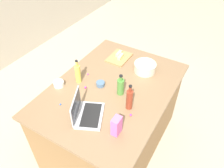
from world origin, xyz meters
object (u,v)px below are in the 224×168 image
laptop (85,112)px  bottle_oil (78,73)px  mixing_bowl_large (145,67)px  butter_stick_left (120,57)px  ramekin_medium (59,84)px  ramekin_small (100,84)px  candy_bag (116,126)px  cutting_board (119,58)px  butter_stick_right (119,54)px  bottle_olive (121,86)px  bottle_soy (129,99)px

laptop → bottle_oil: size_ratio=1.42×
laptop → mixing_bowl_large: 0.86m
butter_stick_left → ramekin_medium: 0.78m
butter_stick_left → ramekin_small: butter_stick_left is taller
ramekin_small → ramekin_medium: size_ratio=0.83×
mixing_bowl_large → butter_stick_left: (0.06, 0.34, -0.02)m
mixing_bowl_large → candy_bag: 0.87m
cutting_board → laptop: bearing=-168.8°
cutting_board → butter_stick_right: butter_stick_right is taller
bottle_olive → ramekin_small: (-0.00, 0.23, -0.07)m
cutting_board → ramekin_small: size_ratio=3.45×
laptop → ramekin_medium: 0.50m
butter_stick_left → ramekin_small: bearing=-174.1°
mixing_bowl_large → cutting_board: size_ratio=0.80×
laptop → mixing_bowl_large: (0.84, -0.18, 0.01)m
mixing_bowl_large → ramekin_medium: bearing=135.6°
cutting_board → ramekin_medium: 0.78m
ramekin_small → ramekin_medium: (-0.22, 0.36, 0.00)m
bottle_oil → cutting_board: (0.58, -0.15, -0.10)m
bottle_soy → bottle_olive: size_ratio=1.19×
cutting_board → butter_stick_right: bearing=34.5°
ramekin_small → candy_bag: bearing=-134.6°
butter_stick_left → ramekin_medium: (-0.72, 0.31, -0.01)m
mixing_bowl_large → ramekin_small: 0.53m
butter_stick_right → candy_bag: size_ratio=0.65×
butter_stick_right → candy_bag: (-0.97, -0.52, 0.05)m
cutting_board → bottle_olive: bearing=-149.5°
laptop → butter_stick_right: bearing=12.1°
ramekin_small → bottle_soy: bearing=-107.5°
candy_bag → cutting_board: bearing=28.1°
laptop → cutting_board: 0.94m
laptop → ramekin_small: bearing=14.8°
ramekin_small → ramekin_medium: 0.42m
bottle_oil → bottle_olive: 0.46m
laptop → mixing_bowl_large: laptop is taller
candy_bag → ramekin_medium: bearing=75.5°
laptop → butter_stick_left: bearing=9.9°
candy_bag → laptop: bearing=87.1°
cutting_board → ramekin_small: bearing=-171.7°
cutting_board → ramekin_small: 0.52m
mixing_bowl_large → butter_stick_right: mixing_bowl_large is taller
bottle_oil → butter_stick_left: bearing=-17.0°
butter_stick_right → candy_bag: bearing=-151.7°
cutting_board → candy_bag: bearing=-151.9°
cutting_board → butter_stick_left: (-0.01, -0.02, 0.03)m
butter_stick_right → candy_bag: candy_bag is taller
cutting_board → candy_bag: 1.06m
candy_bag → mixing_bowl_large: bearing=9.2°
butter_stick_left → bottle_olive: bearing=-150.9°
ramekin_medium → cutting_board: bearing=-21.2°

